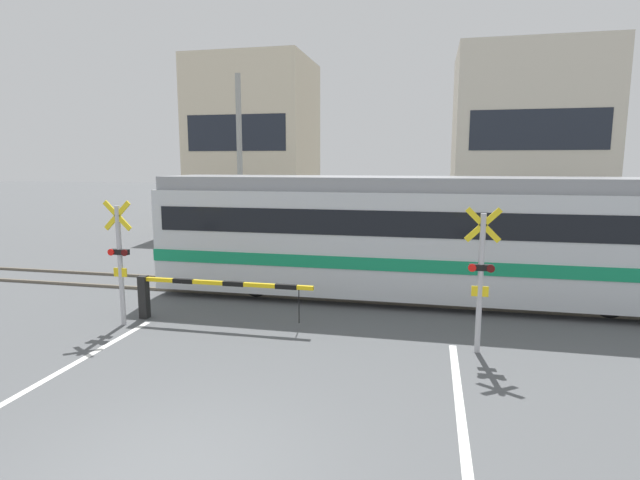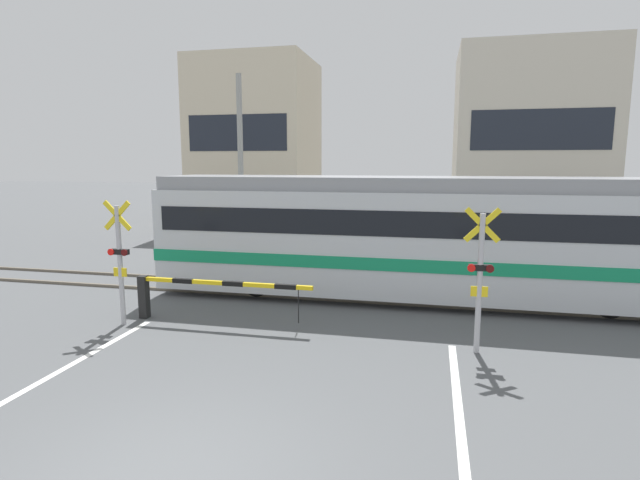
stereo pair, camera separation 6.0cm
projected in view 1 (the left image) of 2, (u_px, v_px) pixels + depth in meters
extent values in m
cube|color=#6B6051|center=(318.00, 299.00, 13.51)|extent=(50.00, 0.10, 0.08)
cube|color=#6B6051|center=(328.00, 286.00, 14.90)|extent=(50.00, 0.10, 0.08)
cube|color=silver|center=(422.00, 241.00, 13.38)|extent=(14.40, 2.63, 2.73)
cube|color=gray|center=(424.00, 184.00, 13.15)|extent=(14.25, 2.31, 0.36)
cube|color=#148C59|center=(422.00, 256.00, 13.45)|extent=(14.41, 2.68, 0.32)
cube|color=black|center=(423.00, 219.00, 13.29)|extent=(13.82, 2.66, 0.64)
cube|color=black|center=(176.00, 213.00, 14.83)|extent=(0.03, 1.84, 0.80)
cylinder|color=black|center=(256.00, 283.00, 13.83)|extent=(0.76, 0.12, 0.76)
cylinder|color=black|center=(272.00, 272.00, 15.21)|extent=(0.76, 0.12, 0.76)
cylinder|color=black|center=(610.00, 302.00, 11.93)|extent=(0.76, 0.12, 0.76)
cylinder|color=black|center=(591.00, 288.00, 13.31)|extent=(0.76, 0.12, 0.76)
cube|color=black|center=(144.00, 297.00, 11.87)|extent=(0.20, 0.20, 1.03)
cube|color=yellow|center=(225.00, 283.00, 11.36)|extent=(4.15, 0.09, 0.09)
cube|color=black|center=(183.00, 281.00, 11.58)|extent=(0.50, 0.10, 0.10)
cube|color=black|center=(233.00, 284.00, 11.32)|extent=(0.50, 0.10, 0.10)
cube|color=black|center=(286.00, 287.00, 11.05)|extent=(0.50, 0.10, 0.10)
cylinder|color=black|center=(299.00, 306.00, 11.06)|extent=(0.02, 0.02, 0.77)
cube|color=black|center=(453.00, 260.00, 16.36)|extent=(0.20, 0.20, 1.03)
cube|color=yellow|center=(390.00, 245.00, 16.73)|extent=(4.15, 0.09, 0.09)
cube|color=black|center=(421.00, 246.00, 16.51)|extent=(0.50, 0.10, 0.10)
cube|color=black|center=(383.00, 244.00, 16.78)|extent=(0.50, 0.10, 0.10)
cube|color=black|center=(347.00, 243.00, 17.04)|extent=(0.50, 0.10, 0.10)
cylinder|color=black|center=(338.00, 255.00, 17.17)|extent=(0.02, 0.02, 0.77)
cylinder|color=#B2B2B7|center=(120.00, 266.00, 11.26)|extent=(0.11, 0.11, 2.74)
cube|color=yellow|center=(117.00, 216.00, 11.08)|extent=(0.68, 0.04, 0.68)
cube|color=yellow|center=(117.00, 216.00, 11.08)|extent=(0.68, 0.04, 0.68)
cube|color=black|center=(120.00, 252.00, 11.21)|extent=(0.44, 0.12, 0.12)
cylinder|color=red|center=(111.00, 252.00, 11.17)|extent=(0.15, 0.03, 0.15)
cylinder|color=#4C0C0C|center=(124.00, 253.00, 11.10)|extent=(0.15, 0.03, 0.15)
cube|color=yellow|center=(120.00, 272.00, 11.26)|extent=(0.32, 0.03, 0.20)
cylinder|color=#B2B2B7|center=(480.00, 284.00, 9.60)|extent=(0.11, 0.11, 2.74)
cube|color=yellow|center=(483.00, 225.00, 9.42)|extent=(0.68, 0.04, 0.68)
cube|color=yellow|center=(483.00, 225.00, 9.42)|extent=(0.68, 0.04, 0.68)
cube|color=black|center=(481.00, 267.00, 9.55)|extent=(0.44, 0.12, 0.12)
cylinder|color=red|center=(472.00, 268.00, 9.51)|extent=(0.15, 0.03, 0.15)
cylinder|color=#4C0C0C|center=(491.00, 269.00, 9.44)|extent=(0.15, 0.03, 0.15)
cube|color=yellow|center=(480.00, 291.00, 9.60)|extent=(0.32, 0.03, 0.20)
cube|color=beige|center=(255.00, 144.00, 29.49)|extent=(6.59, 5.95, 9.56)
cube|color=#1E232D|center=(236.00, 133.00, 26.54)|extent=(5.54, 0.03, 1.91)
cube|color=beige|center=(526.00, 142.00, 26.28)|extent=(7.43, 5.95, 9.48)
cube|color=#1E232D|center=(539.00, 130.00, 23.32)|extent=(6.24, 0.03, 1.90)
cylinder|color=gray|center=(240.00, 165.00, 20.08)|extent=(0.22, 0.22, 7.15)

